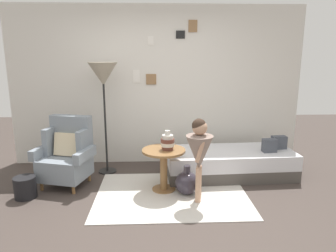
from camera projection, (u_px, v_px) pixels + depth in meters
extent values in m
plane|color=#423833|center=(158.00, 217.00, 3.56)|extent=(12.00, 12.00, 0.00)
cube|color=silver|center=(156.00, 86.00, 5.17)|extent=(4.80, 0.10, 2.60)
cube|color=white|center=(151.00, 41.00, 4.95)|extent=(0.09, 0.02, 0.13)
cube|color=slate|center=(151.00, 40.00, 4.94)|extent=(0.07, 0.01, 0.10)
cube|color=olive|center=(193.00, 26.00, 4.93)|extent=(0.14, 0.02, 0.19)
cube|color=#B7B7AD|center=(193.00, 26.00, 4.92)|extent=(0.11, 0.01, 0.15)
cube|color=white|center=(136.00, 76.00, 5.06)|extent=(0.11, 0.02, 0.20)
cube|color=#9D9D93|center=(136.00, 76.00, 5.06)|extent=(0.08, 0.01, 0.16)
cube|color=black|center=(180.00, 35.00, 4.95)|extent=(0.14, 0.02, 0.12)
cube|color=slate|center=(180.00, 35.00, 4.94)|extent=(0.11, 0.01, 0.09)
cube|color=olive|center=(151.00, 79.00, 5.09)|extent=(0.17, 0.02, 0.17)
cube|color=silver|center=(151.00, 79.00, 5.08)|extent=(0.13, 0.01, 0.13)
cube|color=silver|center=(172.00, 194.00, 4.13)|extent=(1.98, 1.47, 0.01)
cylinder|color=olive|center=(42.00, 186.00, 4.25)|extent=(0.04, 0.04, 0.12)
cylinder|color=olive|center=(73.00, 189.00, 4.14)|extent=(0.04, 0.04, 0.12)
cylinder|color=olive|center=(60.00, 174.00, 4.67)|extent=(0.04, 0.04, 0.12)
cylinder|color=olive|center=(89.00, 177.00, 4.57)|extent=(0.04, 0.04, 0.12)
cube|color=gray|center=(65.00, 167.00, 4.36)|extent=(0.73, 0.70, 0.30)
cube|color=gray|center=(72.00, 134.00, 4.48)|extent=(0.62, 0.30, 0.55)
cube|color=gray|center=(51.00, 141.00, 4.43)|extent=(0.16, 0.32, 0.39)
cube|color=gray|center=(84.00, 143.00, 4.32)|extent=(0.16, 0.32, 0.39)
cube|color=gray|center=(42.00, 151.00, 4.36)|extent=(0.22, 0.51, 0.14)
cube|color=gray|center=(85.00, 155.00, 4.22)|extent=(0.22, 0.51, 0.14)
cube|color=beige|center=(67.00, 144.00, 4.38)|extent=(0.39, 0.25, 0.33)
cube|color=#4C4742|center=(229.00, 170.00, 4.77)|extent=(1.94, 0.90, 0.18)
cube|color=silver|center=(230.00, 157.00, 4.72)|extent=(1.94, 0.90, 0.22)
cube|color=#474C56|center=(279.00, 142.00, 4.77)|extent=(0.23, 0.14, 0.20)
cube|color=#474C56|center=(269.00, 145.00, 4.61)|extent=(0.21, 0.14, 0.20)
cylinder|color=olive|center=(164.00, 189.00, 4.27)|extent=(0.32, 0.32, 0.02)
cylinder|color=olive|center=(164.00, 170.00, 4.21)|extent=(0.10, 0.10, 0.53)
cylinder|color=olive|center=(164.00, 151.00, 4.14)|extent=(0.58, 0.58, 0.03)
cylinder|color=brown|center=(168.00, 148.00, 4.13)|extent=(0.15, 0.15, 0.05)
cylinder|color=silver|center=(168.00, 144.00, 4.12)|extent=(0.18, 0.18, 0.05)
cylinder|color=brown|center=(168.00, 140.00, 4.11)|extent=(0.18, 0.18, 0.05)
cylinder|color=silver|center=(168.00, 137.00, 4.10)|extent=(0.15, 0.15, 0.05)
cylinder|color=silver|center=(168.00, 133.00, 4.09)|extent=(0.07, 0.07, 0.06)
cylinder|color=black|center=(108.00, 171.00, 4.94)|extent=(0.28, 0.28, 0.02)
cylinder|color=black|center=(105.00, 121.00, 4.75)|extent=(0.03, 0.03, 1.60)
cone|color=#9E937F|center=(103.00, 74.00, 4.59)|extent=(0.44, 0.44, 0.34)
cylinder|color=tan|center=(198.00, 186.00, 3.86)|extent=(0.07, 0.07, 0.45)
cylinder|color=tan|center=(199.00, 182.00, 3.95)|extent=(0.07, 0.07, 0.45)
cone|color=gray|center=(199.00, 153.00, 3.81)|extent=(0.34, 0.34, 0.43)
cylinder|color=gray|center=(200.00, 141.00, 3.78)|extent=(0.17, 0.17, 0.16)
cylinder|color=tan|center=(200.00, 151.00, 3.68)|extent=(0.13, 0.08, 0.29)
cylinder|color=tan|center=(202.00, 145.00, 3.91)|extent=(0.13, 0.08, 0.29)
sphere|color=tan|center=(200.00, 128.00, 3.74)|extent=(0.18, 0.18, 0.18)
sphere|color=#38281E|center=(199.00, 126.00, 3.74)|extent=(0.17, 0.17, 0.17)
cube|color=#9E993A|center=(200.00, 147.00, 4.80)|extent=(0.23, 0.17, 0.03)
sphere|color=#332D38|center=(187.00, 183.00, 4.12)|extent=(0.31, 0.31, 0.31)
cylinder|color=#332D38|center=(187.00, 169.00, 4.07)|extent=(0.09, 0.09, 0.09)
cylinder|color=black|center=(25.00, 187.00, 4.02)|extent=(0.28, 0.28, 0.28)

